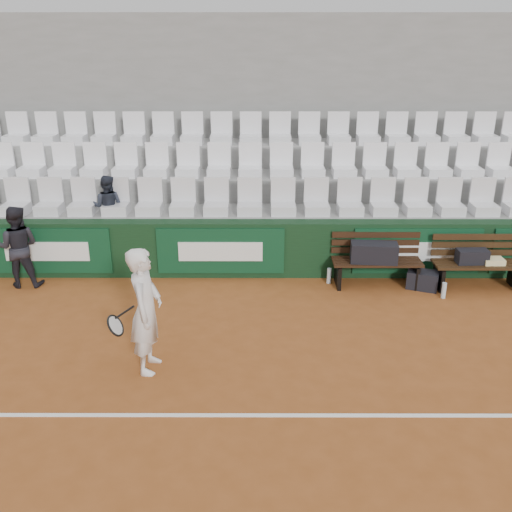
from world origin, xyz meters
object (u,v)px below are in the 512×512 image
Objects in this scene: ball_kid at (18,247)px; spectator_c at (106,182)px; sports_bag_right at (472,256)px; sports_bag_ground at (423,280)px; water_bottle_near at (329,276)px; tennis_player at (146,311)px; bench_right at (477,275)px; bench_left at (376,273)px; water_bottle_far at (444,290)px; sports_bag_left at (374,253)px.

spectator_c reaches higher than ball_kid.
sports_bag_right reaches higher than sports_bag_ground.
tennis_player is at bearing -134.74° from water_bottle_near.
sports_bag_right is at bearing 175.00° from spectator_c.
water_bottle_near is at bearing 172.46° from sports_bag_ground.
sports_bag_right is (-0.13, 0.01, 0.34)m from bench_right.
water_bottle_far is at bearing -26.60° from bench_left.
bench_left is at bearing -5.36° from water_bottle_near.
water_bottle_near is (-2.35, 0.17, -0.43)m from sports_bag_right.
water_bottle_near is at bearing 174.64° from bench_left.
sports_bag_ground is 0.44× the size of spectator_c.
spectator_c reaches higher than sports_bag_left.
bench_right is (1.69, -0.11, 0.00)m from bench_left.
bench_left is 1.06× the size of ball_kid.
bench_left is at bearing 176.40° from bench_right.
spectator_c is (-4.64, 0.98, 0.96)m from sports_bag_left.
sports_bag_left is at bearing 173.97° from sports_bag_ground.
water_bottle_far is 0.24× the size of spectator_c.
sports_bag_right is at bearing -4.25° from water_bottle_near.
sports_bag_ground is 0.36× the size of ball_kid.
spectator_c is at bearing 168.12° from sports_bag_left.
bench_right is 2.49m from water_bottle_near.
tennis_player is 1.18× the size of ball_kid.
spectator_c is (-5.49, 1.07, 1.42)m from sports_bag_ground.
ball_kid is at bearing -179.03° from water_bottle_near.
water_bottle_far is 0.16× the size of tennis_player.
sports_bag_left is 1.53× the size of sports_bag_ground.
sports_bag_left is at bearing -9.31° from water_bottle_near.
sports_bag_left is 1.28m from water_bottle_far.
water_bottle_far is (-0.54, -0.41, -0.43)m from sports_bag_right.
sports_bag_left reaches higher than sports_bag_right.
water_bottle_near is at bearing 176.91° from ball_kid.
spectator_c is (-3.93, 0.86, 1.43)m from water_bottle_near.
tennis_player reaches higher than sports_bag_ground.
tennis_player is at bearing -142.82° from sports_bag_left.
sports_bag_ground is 1.57m from water_bottle_near.
spectator_c is (-6.41, 1.04, 1.35)m from bench_right.
water_bottle_far is (-0.68, -0.40, -0.09)m from bench_right.
bench_right is 1.81m from sports_bag_left.
bench_right is at bearing -2.05° from sports_bag_left.
sports_bag_ground is 0.45m from water_bottle_far.
bench_right is at bearing -4.16° from water_bottle_near.
sports_bag_left is 4.20m from tennis_player.
ball_kid is (-7.05, 0.49, 0.57)m from water_bottle_far.
sports_bag_ground is at bearing 30.31° from tennis_player.
sports_bag_right is 0.45× the size of spectator_c.
sports_bag_left is 0.55× the size of ball_kid.
water_bottle_near is (-0.79, 0.07, -0.09)m from bench_left.
ball_kid is at bearing 179.35° from sports_bag_right.
tennis_player is 1.46× the size of spectator_c.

